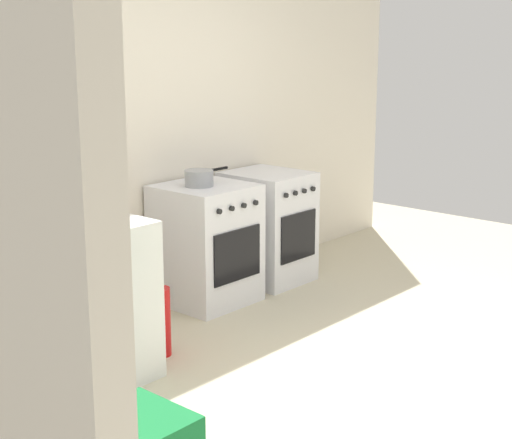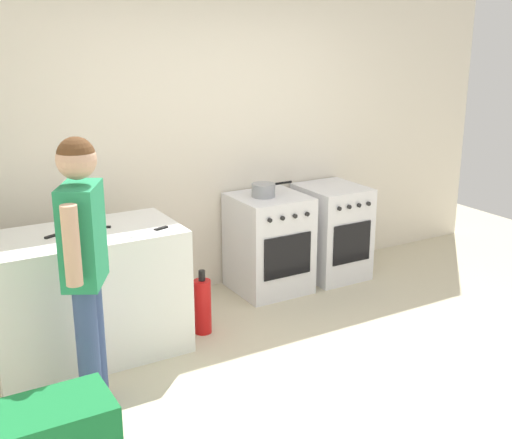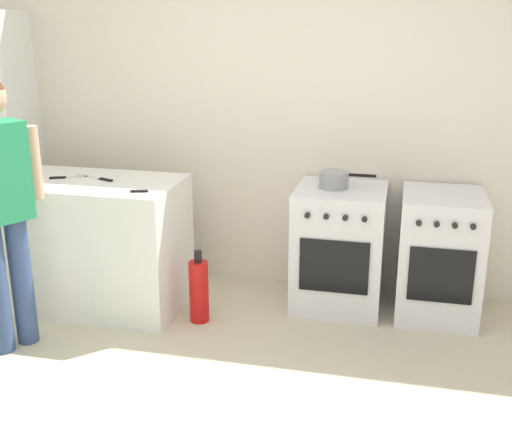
{
  "view_description": "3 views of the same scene",
  "coord_description": "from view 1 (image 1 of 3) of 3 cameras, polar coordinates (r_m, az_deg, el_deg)",
  "views": [
    {
      "loc": [
        -3.43,
        -2.23,
        1.89
      ],
      "look_at": [
        -0.01,
        0.79,
        0.79
      ],
      "focal_mm": 55.0,
      "sensor_mm": 36.0,
      "label": 1
    },
    {
      "loc": [
        -2.4,
        -2.92,
        2.21
      ],
      "look_at": [
        -0.24,
        0.79,
        0.93
      ],
      "focal_mm": 45.0,
      "sensor_mm": 36.0,
      "label": 2
    },
    {
      "loc": [
        0.74,
        -2.62,
        1.96
      ],
      "look_at": [
        -0.08,
        0.9,
        0.81
      ],
      "focal_mm": 45.0,
      "sensor_mm": 36.0,
      "label": 3
    }
  ],
  "objects": [
    {
      "name": "person",
      "position": [
        3.46,
        -13.28,
        -1.87
      ],
      "size": [
        0.34,
        0.51,
        1.66
      ],
      "color": "#384C7A",
      "rests_on": "ground"
    },
    {
      "name": "fire_extinguisher",
      "position": [
        4.73,
        -7.01,
        -7.31
      ],
      "size": [
        0.13,
        0.13,
        0.5
      ],
      "color": "red",
      "rests_on": "ground"
    },
    {
      "name": "pot",
      "position": [
        5.43,
        -4.15,
        3.03
      ],
      "size": [
        0.38,
        0.2,
        0.11
      ],
      "color": "gray",
      "rests_on": "oven_left"
    },
    {
      "name": "oven_left",
      "position": [
        5.57,
        -3.67,
        -1.77
      ],
      "size": [
        0.6,
        0.62,
        0.85
      ],
      "color": "silver",
      "rests_on": "ground"
    },
    {
      "name": "oven_right",
      "position": [
        6.04,
        0.85,
        -0.51
      ],
      "size": [
        0.53,
        0.62,
        0.85
      ],
      "color": "silver",
      "rests_on": "ground"
    },
    {
      "name": "knife_chef",
      "position": [
        4.18,
        -10.5,
        -0.37
      ],
      "size": [
        0.3,
        0.12,
        0.01
      ],
      "color": "silver",
      "rests_on": "counter_unit"
    },
    {
      "name": "knife_bread",
      "position": [
        4.22,
        -16.69,
        -0.6
      ],
      "size": [
        0.34,
        0.15,
        0.01
      ],
      "color": "silver",
      "rests_on": "counter_unit"
    },
    {
      "name": "counter_unit",
      "position": [
        4.27,
        -16.41,
        -6.8
      ],
      "size": [
        1.3,
        0.7,
        0.9
      ],
      "primitive_type": "cube",
      "color": "white",
      "rests_on": "ground"
    },
    {
      "name": "back_wall",
      "position": [
        5.44,
        -9.23,
        7.11
      ],
      "size": [
        6.0,
        0.1,
        2.6
      ],
      "primitive_type": "cube",
      "color": "silver",
      "rests_on": "ground"
    },
    {
      "name": "ground_plane",
      "position": [
        4.51,
        7.75,
        -11.4
      ],
      "size": [
        8.0,
        8.0,
        0.0
      ],
      "primitive_type": "plane",
      "color": "beige"
    }
  ]
}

